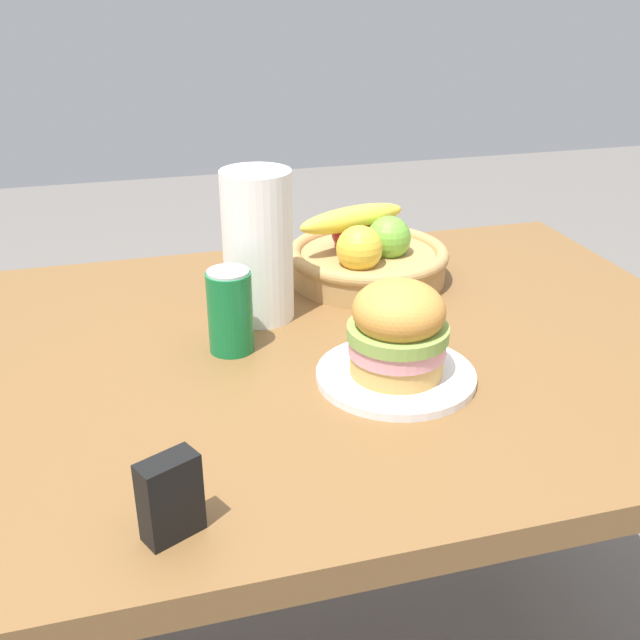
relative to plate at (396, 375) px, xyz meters
The scene contains 7 objects.
dining_table 0.22m from the plate, 137.23° to the left, with size 1.40×0.90×0.75m.
plate is the anchor object (origin of this frame).
sandwich 0.07m from the plate, 90.00° to the left, with size 0.14×0.14×0.13m.
soda_can 0.26m from the plate, 143.80° to the left, with size 0.07×0.07×0.13m.
fruit_basket 0.37m from the plate, 77.74° to the left, with size 0.29×0.29×0.14m.
paper_towel_roll 0.31m from the plate, 119.52° to the left, with size 0.11×0.11×0.24m, color white.
napkin_holder 0.40m from the plate, 144.32° to the right, with size 0.06×0.03×0.09m, color black.
Camera 1 is at (-0.20, -0.97, 1.27)m, focal length 42.27 mm.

